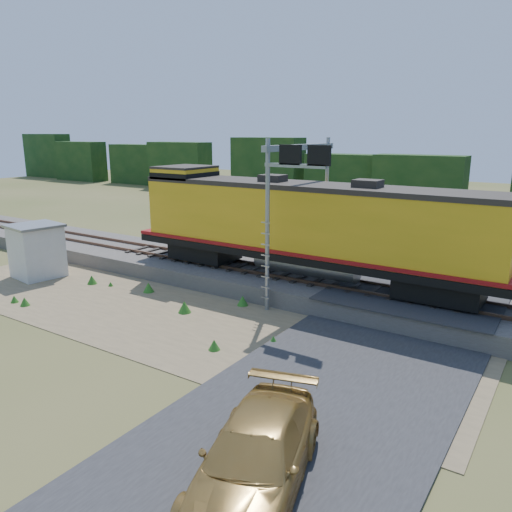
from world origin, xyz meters
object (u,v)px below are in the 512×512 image
Objects in this scene: locomotive at (302,225)px; shed at (37,251)px; car at (255,457)px; signal_gantry at (301,181)px.

locomotive is 6.58× the size of shed.
car is (5.59, -12.39, -2.57)m from locomotive.
locomotive is 14.12m from shed.
locomotive is 13.83m from car.
signal_gantry is (0.25, -0.67, 2.10)m from locomotive.
shed is at bearing -161.49° from signal_gantry.
signal_gantry reaches higher than locomotive.
signal_gantry is 1.38× the size of car.
shed is (-13.02, -5.12, -1.90)m from locomotive.
car is at bearing -65.73° from locomotive.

